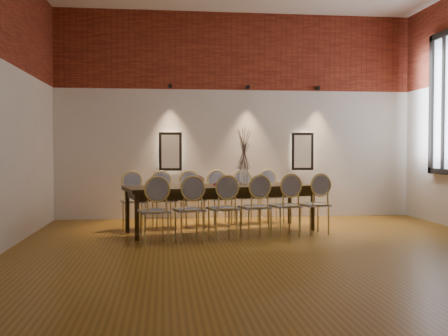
{
  "coord_description": "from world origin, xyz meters",
  "views": [
    {
      "loc": [
        -1.42,
        -6.68,
        1.33
      ],
      "look_at": [
        -0.5,
        1.39,
        1.05
      ],
      "focal_mm": 42.0,
      "sensor_mm": 36.0,
      "label": 1
    }
  ],
  "objects": [
    {
      "name": "vase",
      "position": [
        -0.11,
        1.88,
        0.9
      ],
      "size": [
        0.14,
        0.14,
        0.3
      ],
      "primitive_type": "cylinder",
      "color": "silver",
      "rests_on": "dining_table"
    },
    {
      "name": "chair_far_c",
      "position": [
        -0.93,
        2.48,
        0.47
      ],
      "size": [
        0.53,
        0.53,
        0.94
      ],
      "primitive_type": null,
      "rotation": [
        0.0,
        0.0,
        3.38
      ],
      "color": "tan",
      "rests_on": "floor"
    },
    {
      "name": "bowl",
      "position": [
        -0.9,
        1.64,
        0.84
      ],
      "size": [
        0.24,
        0.24,
        0.18
      ],
      "primitive_type": "ellipsoid",
      "color": "brown",
      "rests_on": "dining_table"
    },
    {
      "name": "window_frame",
      "position": [
        3.44,
        2.0,
        2.15
      ],
      "size": [
        0.08,
        0.9,
        2.5
      ],
      "primitive_type": "cube",
      "color": "black",
      "rests_on": "wall_right"
    },
    {
      "name": "spot_fixture_mid",
      "position": [
        0.2,
        3.42,
        2.55
      ],
      "size": [
        0.08,
        0.1,
        0.08
      ],
      "primitive_type": "cylinder",
      "rotation": [
        1.57,
        0.0,
        0.0
      ],
      "color": "black",
      "rests_on": "wall_back"
    },
    {
      "name": "brick_band_back",
      "position": [
        0.0,
        3.48,
        3.25
      ],
      "size": [
        7.0,
        0.02,
        1.5
      ],
      "primitive_type": "cube",
      "color": "maroon",
      "rests_on": "ground"
    },
    {
      "name": "chair_near_d",
      "position": [
        -0.07,
        1.1,
        0.47
      ],
      "size": [
        0.53,
        0.53,
        0.94
      ],
      "primitive_type": null,
      "rotation": [
        0.0,
        0.0,
        0.24
      ],
      "color": "tan",
      "rests_on": "floor"
    },
    {
      "name": "window_mullion",
      "position": [
        3.44,
        2.0,
        2.15
      ],
      "size": [
        0.06,
        0.06,
        2.4
      ],
      "primitive_type": "cube",
      "color": "black",
      "rests_on": "wall_right"
    },
    {
      "name": "dining_table",
      "position": [
        -0.5,
        1.79,
        0.38
      ],
      "size": [
        3.23,
        1.68,
        0.75
      ],
      "primitive_type": "cube",
      "rotation": [
        0.0,
        0.0,
        0.24
      ],
      "color": "#30200A",
      "rests_on": "floor"
    },
    {
      "name": "window_glass",
      "position": [
        3.46,
        2.0,
        2.15
      ],
      "size": [
        0.02,
        0.78,
        2.38
      ],
      "primitive_type": "cube",
      "color": "silver",
      "rests_on": "wall_right"
    },
    {
      "name": "chair_far_b",
      "position": [
        -1.43,
        2.36,
        0.47
      ],
      "size": [
        0.53,
        0.53,
        0.94
      ],
      "primitive_type": null,
      "rotation": [
        0.0,
        0.0,
        3.38
      ],
      "color": "tan",
      "rests_on": "floor"
    },
    {
      "name": "niche_right",
      "position": [
        1.3,
        3.45,
        1.3
      ],
      "size": [
        0.36,
        0.06,
        0.66
      ],
      "primitive_type": "cube",
      "color": "#FFEAC6",
      "rests_on": "wall_back"
    },
    {
      "name": "spot_fixture_right",
      "position": [
        1.6,
        3.42,
        2.55
      ],
      "size": [
        0.08,
        0.1,
        0.08
      ],
      "primitive_type": "cylinder",
      "rotation": [
        1.57,
        0.0,
        0.0
      ],
      "color": "black",
      "rests_on": "wall_back"
    },
    {
      "name": "chair_near_f",
      "position": [
        0.93,
        1.34,
        0.47
      ],
      "size": [
        0.53,
        0.53,
        0.94
      ],
      "primitive_type": null,
      "rotation": [
        0.0,
        0.0,
        0.24
      ],
      "color": "tan",
      "rests_on": "floor"
    },
    {
      "name": "wall_back",
      "position": [
        0.0,
        3.55,
        2.0
      ],
      "size": [
        7.0,
        0.1,
        4.0
      ],
      "primitive_type": "cube",
      "color": "silver",
      "rests_on": "ground"
    },
    {
      "name": "spot_fixture_left",
      "position": [
        -1.3,
        3.42,
        2.55
      ],
      "size": [
        0.08,
        0.1,
        0.08
      ],
      "primitive_type": "cylinder",
      "rotation": [
        1.57,
        0.0,
        0.0
      ],
      "color": "black",
      "rests_on": "wall_back"
    },
    {
      "name": "chair_near_e",
      "position": [
        0.43,
        1.22,
        0.47
      ],
      "size": [
        0.53,
        0.53,
        0.94
      ],
      "primitive_type": null,
      "rotation": [
        0.0,
        0.0,
        0.24
      ],
      "color": "tan",
      "rests_on": "floor"
    },
    {
      "name": "dried_branches",
      "position": [
        -0.11,
        1.88,
        1.35
      ],
      "size": [
        0.5,
        0.5,
        0.7
      ],
      "primitive_type": null,
      "color": "brown",
      "rests_on": "vase"
    },
    {
      "name": "wall_front",
      "position": [
        0.0,
        -3.55,
        2.0
      ],
      "size": [
        7.0,
        0.1,
        4.0
      ],
      "primitive_type": "cube",
      "color": "silver",
      "rests_on": "ground"
    },
    {
      "name": "book",
      "position": [
        -0.47,
        1.84,
        0.77
      ],
      "size": [
        0.29,
        0.24,
        0.03
      ],
      "primitive_type": "cube",
      "rotation": [
        0.0,
        0.0,
        0.24
      ],
      "color": "maroon",
      "rests_on": "dining_table"
    },
    {
      "name": "chair_near_a",
      "position": [
        -1.56,
        0.74,
        0.47
      ],
      "size": [
        0.53,
        0.53,
        0.94
      ],
      "primitive_type": null,
      "rotation": [
        0.0,
        0.0,
        0.24
      ],
      "color": "tan",
      "rests_on": "floor"
    },
    {
      "name": "chair_near_b",
      "position": [
        -1.06,
        0.86,
        0.47
      ],
      "size": [
        0.53,
        0.53,
        0.94
      ],
      "primitive_type": null,
      "rotation": [
        0.0,
        0.0,
        0.24
      ],
      "color": "tan",
      "rests_on": "floor"
    },
    {
      "name": "chair_far_a",
      "position": [
        -1.93,
        2.24,
        0.47
      ],
      "size": [
        0.53,
        0.53,
        0.94
      ],
      "primitive_type": null,
      "rotation": [
        0.0,
        0.0,
        3.38
      ],
      "color": "tan",
      "rests_on": "floor"
    },
    {
      "name": "niche_left",
      "position": [
        -1.3,
        3.45,
        1.3
      ],
      "size": [
        0.36,
        0.06,
        0.66
      ],
      "primitive_type": "cube",
      "color": "#FFEAC6",
      "rests_on": "wall_back"
    },
    {
      "name": "chair_far_f",
      "position": [
        0.57,
        2.84,
        0.47
      ],
      "size": [
        0.53,
        0.53,
        0.94
      ],
      "primitive_type": null,
      "rotation": [
        0.0,
        0.0,
        3.38
      ],
      "color": "tan",
      "rests_on": "floor"
    },
    {
      "name": "chair_near_c",
      "position": [
        -0.56,
        0.98,
        0.47
      ],
      "size": [
        0.53,
        0.53,
        0.94
      ],
      "primitive_type": null,
      "rotation": [
        0.0,
        0.0,
        0.24
      ],
      "color": "tan",
      "rests_on": "floor"
    },
    {
      "name": "floor",
      "position": [
        0.0,
        0.0,
        -0.01
      ],
      "size": [
        7.0,
        7.0,
        0.02
      ],
      "primitive_type": "cube",
      "color": "#8C5F1B",
      "rests_on": "ground"
    },
    {
      "name": "chair_far_d",
      "position": [
        -0.43,
        2.6,
        0.47
      ],
      "size": [
        0.53,
        0.53,
        0.94
      ],
      "primitive_type": null,
      "rotation": [
        0.0,
        0.0,
        3.38
      ],
      "color": "tan",
      "rests_on": "floor"
    },
    {
      "name": "chair_far_e",
      "position": [
        0.07,
        2.72,
        0.47
      ],
      "size": [
        0.53,
        0.53,
        0.94
      ],
      "primitive_type": null,
      "rotation": [
        0.0,
        0.0,
        3.38
      ],
      "color": "tan",
      "rests_on": "floor"
    }
  ]
}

